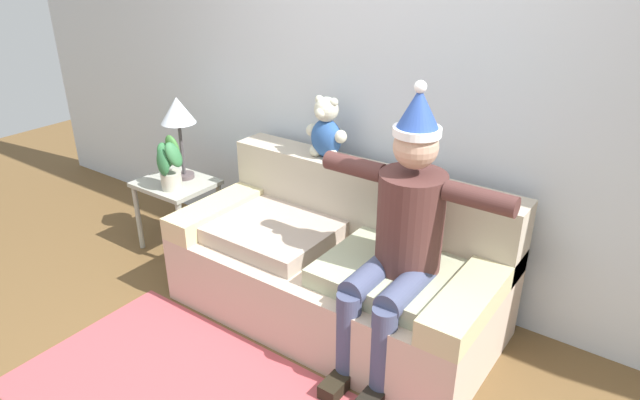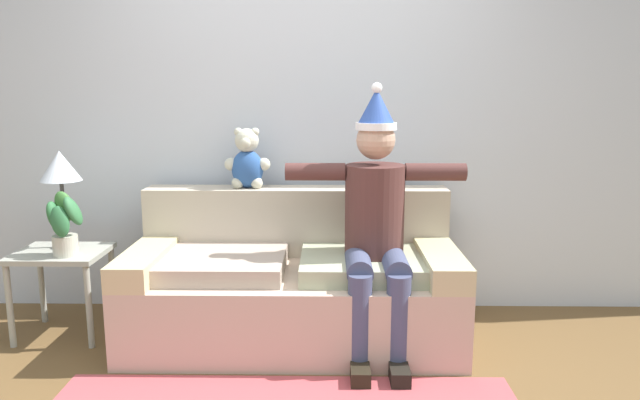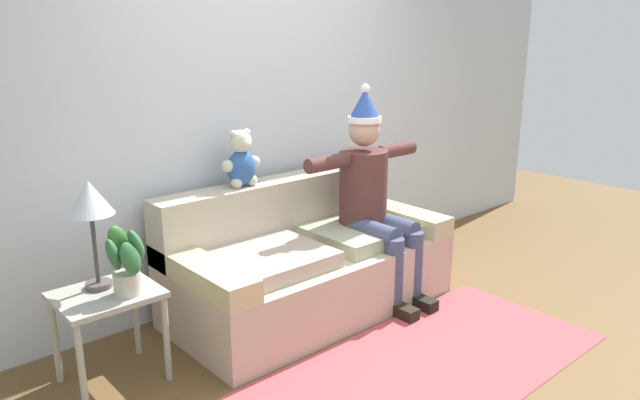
{
  "view_description": "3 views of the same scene",
  "coord_description": "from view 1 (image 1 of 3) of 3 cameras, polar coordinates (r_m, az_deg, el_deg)",
  "views": [
    {
      "loc": [
        1.57,
        -1.38,
        2.09
      ],
      "look_at": [
        -0.04,
        0.86,
        0.8
      ],
      "focal_mm": 31.53,
      "sensor_mm": 36.0,
      "label": 1
    },
    {
      "loc": [
        0.21,
        -2.32,
        1.46
      ],
      "look_at": [
        0.16,
        0.83,
        0.87
      ],
      "focal_mm": 32.52,
      "sensor_mm": 36.0,
      "label": 2
    },
    {
      "loc": [
        -2.47,
        -1.93,
        1.85
      ],
      "look_at": [
        -0.09,
        0.76,
        0.83
      ],
      "focal_mm": 33.58,
      "sensor_mm": 36.0,
      "label": 3
    }
  ],
  "objects": [
    {
      "name": "potted_plant",
      "position": [
        3.93,
        -15.02,
        3.53
      ],
      "size": [
        0.24,
        0.19,
        0.38
      ],
      "color": "#B8B5A3",
      "rests_on": "side_table"
    },
    {
      "name": "person_seated",
      "position": [
        2.81,
        8.21,
        -3.43
      ],
      "size": [
        1.02,
        0.77,
        1.51
      ],
      "color": "#4E2C28",
      "rests_on": "ground_plane"
    },
    {
      "name": "teddy_bear",
      "position": [
        3.44,
        0.61,
        7.08
      ],
      "size": [
        0.29,
        0.17,
        0.38
      ],
      "color": "#2A5193",
      "rests_on": "couch"
    },
    {
      "name": "table_lamp",
      "position": [
        4.01,
        -14.23,
        8.41
      ],
      "size": [
        0.24,
        0.24,
        0.59
      ],
      "color": "#55484A",
      "rests_on": "side_table"
    },
    {
      "name": "couch",
      "position": [
        3.36,
        2.04,
        -6.58
      ],
      "size": [
        1.91,
        0.93,
        0.86
      ],
      "color": "#C0A893",
      "rests_on": "ground_plane"
    },
    {
      "name": "side_table",
      "position": [
        4.14,
        -14.32,
        0.73
      ],
      "size": [
        0.52,
        0.44,
        0.52
      ],
      "color": "#9FA194",
      "rests_on": "ground_plane"
    },
    {
      "name": "back_wall",
      "position": [
        3.41,
        7.49,
        12.3
      ],
      "size": [
        7.0,
        0.1,
        2.7
      ],
      "primitive_type": "cube",
      "color": "silver",
      "rests_on": "ground_plane"
    }
  ]
}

